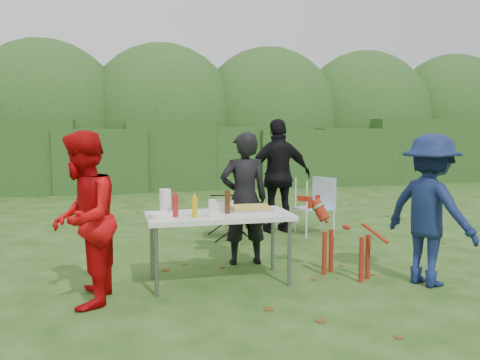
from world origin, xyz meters
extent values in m
plane|color=#1E4211|center=(0.00, 0.00, 0.00)|extent=(80.00, 80.00, 0.00)
cube|color=#23471C|center=(0.00, 8.00, 0.85)|extent=(22.00, 1.40, 1.70)
ellipsoid|color=#3D6628|center=(0.00, 9.60, 1.60)|extent=(20.00, 2.60, 3.20)
cube|color=silver|center=(-0.36, -0.09, 0.71)|extent=(1.50, 0.70, 0.05)
cylinder|color=slate|center=(-1.04, -0.37, 0.34)|extent=(0.04, 0.04, 0.69)
cylinder|color=slate|center=(0.32, -0.37, 0.34)|extent=(0.04, 0.04, 0.69)
cylinder|color=slate|center=(-1.04, 0.19, 0.34)|extent=(0.04, 0.04, 0.69)
cylinder|color=slate|center=(0.32, 0.19, 0.34)|extent=(0.04, 0.04, 0.69)
imported|color=black|center=(0.08, 0.57, 0.79)|extent=(0.59, 0.40, 1.58)
imported|color=#C1070A|center=(-1.70, -0.43, 0.81)|extent=(0.72, 0.86, 1.61)
imported|color=black|center=(1.06, 2.19, 0.88)|extent=(1.04, 0.46, 1.75)
imported|color=#111D49|center=(1.75, -0.66, 0.78)|extent=(0.91, 1.16, 1.57)
cube|color=#B7B7BA|center=(0.00, 0.00, 0.75)|extent=(0.45, 0.30, 0.02)
cube|color=gold|center=(0.00, 0.00, 0.78)|extent=(0.40, 0.26, 0.04)
cylinder|color=gold|center=(-0.64, -0.25, 0.84)|extent=(0.06, 0.06, 0.20)
cylinder|color=#AB1A1C|center=(-0.82, -0.16, 0.85)|extent=(0.06, 0.06, 0.22)
cylinder|color=#47230F|center=(-0.27, -0.11, 0.86)|extent=(0.06, 0.06, 0.24)
cylinder|color=white|center=(-0.90, 0.02, 0.87)|extent=(0.12, 0.12, 0.26)
cylinder|color=white|center=(-0.47, -0.29, 0.83)|extent=(0.08, 0.08, 0.18)
cylinder|color=silver|center=(-0.28, 0.15, 0.79)|extent=(0.26, 0.26, 0.10)
cylinder|color=white|center=(-0.97, -0.20, 0.77)|extent=(0.24, 0.24, 0.05)
camera|label=1|loc=(-1.42, -5.20, 1.66)|focal=38.00mm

